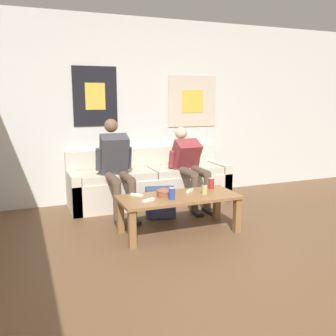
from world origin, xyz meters
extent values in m
plane|color=brown|center=(0.00, 0.00, 0.00)|extent=(18.00, 18.00, 0.00)
cube|color=silver|center=(0.00, 2.86, 1.27)|extent=(10.00, 0.05, 2.55)
cube|color=black|center=(-0.65, 2.83, 1.47)|extent=(0.60, 0.01, 0.80)
cube|color=gold|center=(-0.65, 2.82, 1.47)|extent=(0.27, 0.01, 0.36)
cube|color=beige|center=(0.80, 2.83, 1.40)|extent=(0.78, 0.01, 0.75)
cube|color=gold|center=(0.80, 2.82, 1.40)|extent=(0.35, 0.01, 0.34)
cube|color=beige|center=(0.02, 2.77, 0.37)|extent=(2.24, 0.13, 0.75)
cube|color=beige|center=(0.02, 2.44, 0.19)|extent=(2.24, 0.54, 0.39)
cube|color=beige|center=(-1.04, 2.44, 0.25)|extent=(0.12, 0.54, 0.51)
cube|color=beige|center=(1.08, 2.44, 0.25)|extent=(0.12, 0.54, 0.51)
cube|color=beige|center=(-0.48, 2.44, 0.44)|extent=(0.98, 0.50, 0.10)
cube|color=beige|center=(0.52, 2.44, 0.44)|extent=(0.98, 0.50, 0.10)
cube|color=olive|center=(-0.08, 1.28, 0.40)|extent=(1.31, 0.57, 0.03)
cube|color=olive|center=(-0.68, 1.51, 0.19)|extent=(0.07, 0.07, 0.38)
cube|color=olive|center=(0.52, 1.51, 0.19)|extent=(0.07, 0.07, 0.38)
cube|color=olive|center=(-0.68, 1.05, 0.19)|extent=(0.07, 0.07, 0.38)
cube|color=olive|center=(0.52, 1.05, 0.19)|extent=(0.07, 0.07, 0.38)
cylinder|color=brown|center=(-0.63, 2.02, 0.49)|extent=(0.11, 0.41, 0.11)
cylinder|color=brown|center=(-0.63, 1.82, 0.26)|extent=(0.10, 0.10, 0.46)
cube|color=#232328|center=(-0.63, 1.75, 0.03)|extent=(0.11, 0.25, 0.05)
cylinder|color=brown|center=(-0.45, 2.02, 0.49)|extent=(0.11, 0.41, 0.11)
cylinder|color=brown|center=(-0.45, 1.82, 0.26)|extent=(0.10, 0.10, 0.46)
cube|color=#232328|center=(-0.45, 1.75, 0.03)|extent=(0.11, 0.25, 0.05)
cube|color=#3F3F44|center=(-0.54, 2.31, 0.74)|extent=(0.36, 0.38, 0.56)
sphere|color=brown|center=(-0.54, 2.43, 1.10)|extent=(0.18, 0.18, 0.18)
cylinder|color=#3F3F44|center=(-0.73, 2.32, 0.69)|extent=(0.08, 0.12, 0.29)
cylinder|color=#3F3F44|center=(-0.35, 2.32, 0.69)|extent=(0.08, 0.12, 0.29)
cylinder|color=brown|center=(0.38, 2.03, 0.49)|extent=(0.11, 0.40, 0.11)
cylinder|color=brown|center=(0.38, 1.83, 0.26)|extent=(0.10, 0.10, 0.46)
cube|color=#232328|center=(0.38, 1.76, 0.03)|extent=(0.11, 0.25, 0.05)
cylinder|color=brown|center=(0.56, 2.03, 0.49)|extent=(0.11, 0.40, 0.11)
cylinder|color=brown|center=(0.56, 1.83, 0.26)|extent=(0.10, 0.10, 0.46)
cube|color=#232328|center=(0.56, 1.76, 0.03)|extent=(0.11, 0.25, 0.05)
cube|color=maroon|center=(0.47, 2.33, 0.67)|extent=(0.37, 0.41, 0.47)
sphere|color=beige|center=(0.47, 2.48, 0.97)|extent=(0.17, 0.17, 0.17)
cylinder|color=maroon|center=(0.27, 2.35, 0.63)|extent=(0.08, 0.13, 0.24)
cylinder|color=maroon|center=(0.66, 2.35, 0.63)|extent=(0.08, 0.13, 0.24)
cube|color=navy|center=(-0.08, 1.87, 0.18)|extent=(0.40, 0.31, 0.36)
cube|color=navy|center=(-0.10, 1.77, 0.10)|extent=(0.26, 0.14, 0.16)
cylinder|color=brown|center=(-0.22, 1.34, 0.45)|extent=(0.18, 0.18, 0.06)
torus|color=brown|center=(-0.22, 1.34, 0.47)|extent=(0.19, 0.19, 0.02)
cylinder|color=tan|center=(0.21, 1.24, 0.46)|extent=(0.07, 0.07, 0.10)
cylinder|color=black|center=(0.21, 1.24, 0.52)|extent=(0.00, 0.00, 0.01)
cylinder|color=#28479E|center=(-0.20, 1.18, 0.47)|extent=(0.07, 0.07, 0.12)
cylinder|color=silver|center=(-0.20, 1.18, 0.54)|extent=(0.06, 0.06, 0.00)
cylinder|color=maroon|center=(0.40, 1.44, 0.47)|extent=(0.07, 0.07, 0.12)
cylinder|color=silver|center=(0.40, 1.44, 0.54)|extent=(0.06, 0.06, 0.00)
cube|color=white|center=(0.11, 1.40, 0.43)|extent=(0.13, 0.12, 0.02)
cylinder|color=#333842|center=(0.13, 1.43, 0.44)|extent=(0.01, 0.01, 0.00)
cube|color=white|center=(-0.46, 1.20, 0.43)|extent=(0.15, 0.09, 0.02)
cylinder|color=#333842|center=(-0.43, 1.22, 0.44)|extent=(0.01, 0.01, 0.00)
cube|color=white|center=(-0.50, 1.45, 0.43)|extent=(0.12, 0.13, 0.02)
cylinder|color=#333842|center=(-0.52, 1.47, 0.44)|extent=(0.01, 0.01, 0.00)
camera|label=1|loc=(-1.64, -2.32, 1.48)|focal=40.00mm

